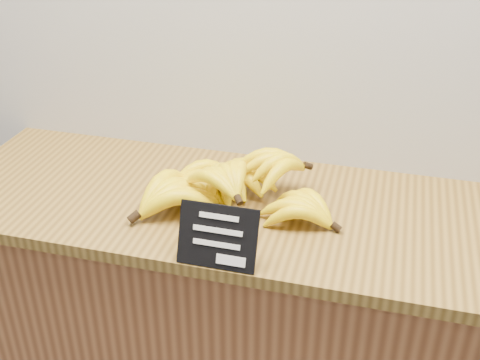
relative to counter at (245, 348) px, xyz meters
name	(u,v)px	position (x,y,z in m)	size (l,w,h in m)	color
counter	(245,348)	(0.00, 0.00, 0.00)	(1.51, 0.50, 0.90)	brown
counter_top	(245,208)	(0.00, 0.00, 0.47)	(1.51, 0.54, 0.03)	olive
chalkboard_sign	(218,237)	(0.00, -0.24, 0.54)	(0.17, 0.01, 0.13)	black
banana_pile	(228,184)	(-0.04, 0.00, 0.53)	(0.52, 0.32, 0.12)	#FEE50A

